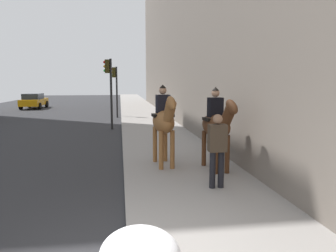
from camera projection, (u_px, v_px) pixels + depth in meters
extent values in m
cube|color=gray|center=(241.00, 252.00, 4.78)|extent=(120.00, 3.31, 0.12)
ellipsoid|color=brown|center=(163.00, 122.00, 9.37)|extent=(1.54, 0.68, 0.66)
cylinder|color=brown|center=(172.00, 150.00, 9.07)|extent=(0.13, 0.13, 1.08)
cylinder|color=brown|center=(161.00, 150.00, 9.00)|extent=(0.13, 0.13, 1.08)
cylinder|color=brown|center=(165.00, 144.00, 9.94)|extent=(0.13, 0.13, 1.08)
cylinder|color=brown|center=(155.00, 144.00, 9.87)|extent=(0.13, 0.13, 1.08)
cylinder|color=brown|center=(169.00, 112.00, 8.58)|extent=(0.65, 0.33, 0.68)
ellipsoid|color=brown|center=(171.00, 103.00, 8.34)|extent=(0.64, 0.27, 0.49)
cylinder|color=black|center=(158.00, 122.00, 10.07)|extent=(0.29, 0.12, 0.55)
cube|color=black|center=(163.00, 115.00, 9.39)|extent=(0.49, 0.63, 0.08)
cube|color=black|center=(163.00, 104.00, 9.35)|extent=(0.31, 0.40, 0.55)
sphere|color=tan|center=(163.00, 90.00, 9.30)|extent=(0.22, 0.22, 0.22)
cone|color=black|center=(163.00, 86.00, 9.28)|extent=(0.22, 0.22, 0.10)
ellipsoid|color=#4C2B16|center=(216.00, 126.00, 8.93)|extent=(1.55, 0.71, 0.66)
cylinder|color=#4C2B16|center=(227.00, 154.00, 8.63)|extent=(0.13, 0.13, 1.02)
cylinder|color=#4C2B16|center=(216.00, 155.00, 8.55)|extent=(0.13, 0.13, 1.02)
cylinder|color=#4C2B16|center=(214.00, 148.00, 9.49)|extent=(0.13, 0.13, 1.02)
cylinder|color=#4C2B16|center=(204.00, 148.00, 9.42)|extent=(0.13, 0.13, 1.02)
cylinder|color=#4C2B16|center=(228.00, 116.00, 8.14)|extent=(0.66, 0.34, 0.68)
ellipsoid|color=#4C2B16|center=(232.00, 107.00, 7.91)|extent=(0.65, 0.28, 0.49)
cylinder|color=black|center=(206.00, 126.00, 9.63)|extent=(0.29, 0.13, 0.55)
cube|color=black|center=(215.00, 119.00, 8.95)|extent=(0.50, 0.64, 0.08)
cube|color=black|center=(215.00, 108.00, 8.91)|extent=(0.32, 0.41, 0.55)
sphere|color=tan|center=(216.00, 93.00, 8.86)|extent=(0.22, 0.22, 0.22)
cone|color=black|center=(216.00, 89.00, 8.84)|extent=(0.22, 0.22, 0.10)
cylinder|color=black|center=(212.00, 170.00, 7.42)|extent=(0.14, 0.14, 0.85)
cylinder|color=black|center=(221.00, 169.00, 7.45)|extent=(0.14, 0.14, 0.85)
cube|color=#3F3326|center=(217.00, 138.00, 7.34)|extent=(0.26, 0.40, 0.62)
sphere|color=#8C664C|center=(218.00, 119.00, 7.28)|extent=(0.22, 0.22, 0.22)
cube|color=orange|center=(34.00, 102.00, 31.18)|extent=(4.37, 1.75, 0.60)
cube|color=#262D38|center=(33.00, 96.00, 30.85)|extent=(2.32, 1.51, 0.52)
cylinder|color=black|center=(29.00, 104.00, 32.44)|extent=(0.64, 0.23, 0.64)
cylinder|color=black|center=(47.00, 104.00, 32.65)|extent=(0.64, 0.23, 0.64)
cylinder|color=black|center=(21.00, 106.00, 29.80)|extent=(0.64, 0.23, 0.64)
cylinder|color=black|center=(40.00, 106.00, 30.01)|extent=(0.64, 0.23, 0.64)
cylinder|color=black|center=(111.00, 94.00, 17.27)|extent=(0.12, 0.12, 3.75)
cube|color=#2D280C|center=(107.00, 66.00, 17.04)|extent=(0.20, 0.24, 0.70)
sphere|color=red|center=(105.00, 62.00, 16.99)|extent=(0.14, 0.14, 0.14)
sphere|color=orange|center=(105.00, 66.00, 17.02)|extent=(0.14, 0.14, 0.14)
sphere|color=green|center=(105.00, 71.00, 17.05)|extent=(0.14, 0.14, 0.14)
cylinder|color=black|center=(117.00, 92.00, 23.02)|extent=(0.12, 0.12, 3.59)
cube|color=#2D280C|center=(114.00, 72.00, 22.81)|extent=(0.20, 0.24, 0.70)
sphere|color=red|center=(112.00, 69.00, 22.76)|extent=(0.14, 0.14, 0.14)
sphere|color=orange|center=(112.00, 72.00, 22.79)|extent=(0.14, 0.14, 0.14)
sphere|color=green|center=(112.00, 76.00, 22.82)|extent=(0.14, 0.14, 0.14)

